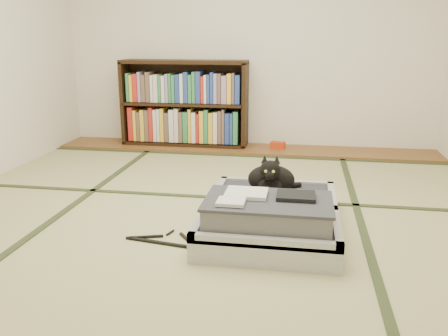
# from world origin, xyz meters

# --- Properties ---
(floor) EXTENTS (4.50, 4.50, 0.00)m
(floor) POSITION_xyz_m (0.00, 0.00, 0.00)
(floor) COLOR tan
(floor) RESTS_ON ground
(wood_strip) EXTENTS (4.00, 0.50, 0.02)m
(wood_strip) POSITION_xyz_m (0.00, 2.00, 0.01)
(wood_strip) COLOR brown
(wood_strip) RESTS_ON ground
(red_item) EXTENTS (0.16, 0.12, 0.07)m
(red_item) POSITION_xyz_m (0.35, 2.03, 0.06)
(red_item) COLOR #B8310E
(red_item) RESTS_ON wood_strip
(tatami_borders) EXTENTS (4.00, 4.50, 0.01)m
(tatami_borders) POSITION_xyz_m (0.00, 0.49, 0.00)
(tatami_borders) COLOR #2D381E
(tatami_borders) RESTS_ON ground
(bookcase) EXTENTS (1.36, 0.31, 0.92)m
(bookcase) POSITION_xyz_m (-0.67, 2.07, 0.45)
(bookcase) COLOR black
(bookcase) RESTS_ON wood_strip
(suitcase) EXTENTS (0.81, 1.08, 0.32)m
(suitcase) POSITION_xyz_m (0.43, -0.19, 0.11)
(suitcase) COLOR #B6B5BA
(suitcase) RESTS_ON floor
(cat) EXTENTS (0.36, 0.36, 0.29)m
(cat) POSITION_xyz_m (0.41, 0.10, 0.26)
(cat) COLOR black
(cat) RESTS_ON suitcase
(cable_coil) EXTENTS (0.11, 0.11, 0.03)m
(cable_coil) POSITION_xyz_m (0.59, 0.13, 0.17)
(cable_coil) COLOR white
(cable_coil) RESTS_ON suitcase
(hanger) EXTENTS (0.46, 0.24, 0.01)m
(hanger) POSITION_xyz_m (-0.17, -0.43, 0.01)
(hanger) COLOR black
(hanger) RESTS_ON floor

